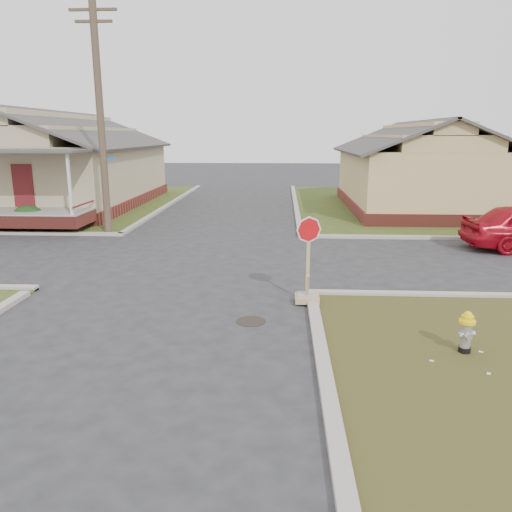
{
  "coord_description": "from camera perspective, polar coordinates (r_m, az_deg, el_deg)",
  "views": [
    {
      "loc": [
        2.86,
        -10.66,
        3.97
      ],
      "look_at": [
        2.23,
        1.0,
        1.1
      ],
      "focal_mm": 35.0,
      "sensor_mm": 36.0,
      "label": 1
    }
  ],
  "objects": [
    {
      "name": "ground",
      "position": [
        11.73,
        -11.28,
        -6.25
      ],
      "size": [
        120.0,
        120.0,
        0.0
      ],
      "primitive_type": "plane",
      "color": "#28282B",
      "rests_on": "ground"
    },
    {
      "name": "verge_far_left",
      "position": [
        32.99,
        -25.81,
        5.56
      ],
      "size": [
        19.0,
        19.0,
        0.05
      ],
      "primitive_type": "cube",
      "color": "#314217",
      "rests_on": "ground"
    },
    {
      "name": "curbs",
      "position": [
        16.41,
        -7.05,
        -0.31
      ],
      "size": [
        80.0,
        40.0,
        0.12
      ],
      "primitive_type": null,
      "color": "#A39D93",
      "rests_on": "ground"
    },
    {
      "name": "manhole",
      "position": [
        10.93,
        -0.59,
        -7.46
      ],
      "size": [
        0.64,
        0.64,
        0.01
      ],
      "primitive_type": "cylinder",
      "color": "black",
      "rests_on": "ground"
    },
    {
      "name": "corner_house",
      "position": [
        30.26,
        -22.4,
        9.57
      ],
      "size": [
        10.1,
        15.5,
        5.3
      ],
      "color": "maroon",
      "rests_on": "ground"
    },
    {
      "name": "side_house_yellow",
      "position": [
        28.14,
        18.03,
        9.5
      ],
      "size": [
        7.6,
        11.6,
        4.7
      ],
      "color": "maroon",
      "rests_on": "ground"
    },
    {
      "name": "utility_pole",
      "position": [
        20.81,
        -17.37,
        15.1
      ],
      "size": [
        1.8,
        0.28,
        9.0
      ],
      "color": "#433226",
      "rests_on": "ground"
    },
    {
      "name": "fire_hydrant",
      "position": [
        9.97,
        22.92,
        -7.77
      ],
      "size": [
        0.3,
        0.3,
        0.8
      ],
      "rotation": [
        0.0,
        0.0,
        0.29
      ],
      "color": "black",
      "rests_on": "ground"
    },
    {
      "name": "stop_sign",
      "position": [
        11.98,
        5.91,
        -3.12
      ],
      "size": [
        0.59,
        0.57,
        2.07
      ],
      "rotation": [
        0.0,
        0.0,
        -0.01
      ],
      "color": "#9D7855",
      "rests_on": "ground"
    },
    {
      "name": "hedge_right",
      "position": [
        23.02,
        -24.58,
        4.07
      ],
      "size": [
        1.38,
        1.13,
        1.05
      ],
      "primitive_type": "ellipsoid",
      "color": "#163212",
      "rests_on": "verge_far_left"
    }
  ]
}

